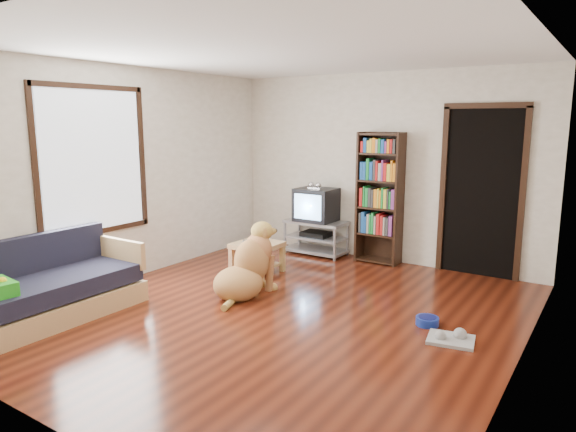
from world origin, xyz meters
The scene contains 17 objects.
ground centered at (0.00, 0.00, 0.00)m, with size 5.00×5.00×0.00m, color #571E0E.
ceiling centered at (0.00, 0.00, 2.60)m, with size 5.00×5.00×0.00m, color white.
wall_back centered at (0.00, 2.50, 1.30)m, with size 4.50×4.50×0.00m, color silver.
wall_front centered at (0.00, -2.50, 1.30)m, with size 4.50×4.50×0.00m, color silver.
wall_left centered at (-2.25, 0.00, 1.30)m, with size 5.00×5.00×0.00m, color silver.
wall_right centered at (2.25, 0.00, 1.30)m, with size 5.00×5.00×0.00m, color silver.
laptop centered at (-1.05, 0.96, 0.41)m, with size 0.34×0.22×0.03m, color #B8B9BD.
dog_bowl centered at (1.37, 0.50, 0.04)m, with size 0.22×0.22×0.08m, color navy.
grey_rag centered at (1.67, 0.25, 0.01)m, with size 0.40×0.32×0.03m, color #A4A4A4.
window centered at (-2.23, -0.50, 1.50)m, with size 0.03×1.46×1.70m.
doorway centered at (1.35, 2.48, 1.12)m, with size 1.03×0.05×2.19m.
tv_stand centered at (-0.90, 2.25, 0.27)m, with size 0.90×0.45×0.50m.
crt_tv centered at (-0.90, 2.27, 0.74)m, with size 0.55×0.52×0.58m.
bookshelf centered at (0.05, 2.34, 1.00)m, with size 0.60×0.30×1.80m.
sofa centered at (-1.87, -1.38, 0.26)m, with size 0.80×1.80×0.80m.
coffee_table centered at (-1.05, 0.99, 0.28)m, with size 0.55×0.55×0.40m.
dog centered at (-0.62, 0.25, 0.31)m, with size 0.62×1.04×0.85m.
Camera 1 is at (2.83, -4.16, 1.94)m, focal length 32.00 mm.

